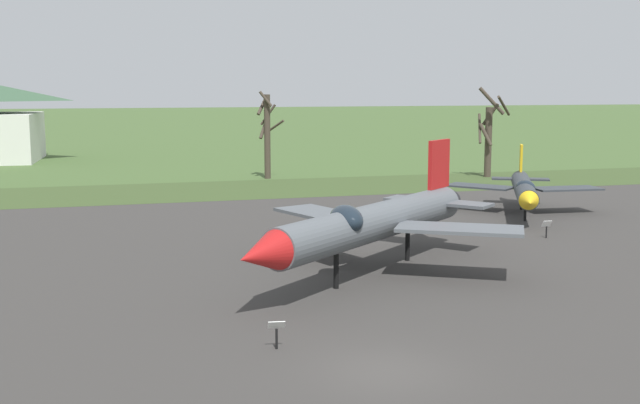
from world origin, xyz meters
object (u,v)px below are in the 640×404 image
object	(u,v)px
info_placard_front_left	(277,332)
jet_fighter_rear_left	(524,188)
jet_fighter_front_left	(370,222)
info_placard_rear_left	(547,227)

from	to	relation	value
info_placard_front_left	jet_fighter_rear_left	size ratio (longest dim) A/B	0.08
jet_fighter_front_left	info_placard_rear_left	size ratio (longest dim) A/B	14.49
jet_fighter_front_left	info_placard_front_left	size ratio (longest dim) A/B	15.10
jet_fighter_front_left	info_placard_rear_left	bearing A→B (deg)	24.05
info_placard_front_left	jet_fighter_rear_left	xyz separation A→B (m)	(21.17, 21.14, 1.19)
jet_fighter_front_left	info_placard_front_left	world-z (taller)	jet_fighter_front_left
jet_fighter_front_left	info_placard_rear_left	xyz separation A→B (m)	(12.23, 5.46, -1.80)
info_placard_front_left	info_placard_rear_left	size ratio (longest dim) A/B	0.96
jet_fighter_rear_left	jet_fighter_front_left	bearing A→B (deg)	-139.88
info_placard_rear_left	jet_fighter_rear_left	bearing A→B (deg)	68.89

